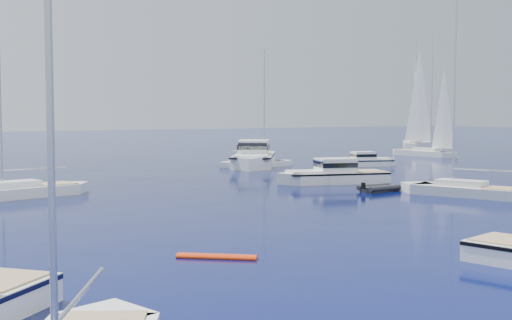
{
  "coord_description": "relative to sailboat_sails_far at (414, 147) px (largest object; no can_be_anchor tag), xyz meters",
  "views": [
    {
      "loc": [
        -29.79,
        -17.52,
        5.73
      ],
      "look_at": [
        -2.79,
        25.47,
        2.2
      ],
      "focal_mm": 47.41,
      "sensor_mm": 36.0,
      "label": 1
    }
  ],
  "objects": [
    {
      "name": "sailboat_sails_far",
      "position": [
        0.0,
        0.0,
        0.0
      ],
      "size": [
        11.01,
        11.66,
        18.73
      ],
      "primitive_type": null,
      "rotation": [
        0.0,
        0.0,
        2.4
      ],
      "color": "silver",
      "rests_on": "ground"
    },
    {
      "name": "tender_grey_near",
      "position": [
        -49.01,
        -45.07,
        0.0
      ],
      "size": [
        3.59,
        2.17,
        0.95
      ],
      "primitive_type": null,
      "rotation": [
        0.0,
        0.0,
        4.79
      ],
      "color": "black",
      "rests_on": "ground"
    },
    {
      "name": "sailboat_mid_r",
      "position": [
        -45.9,
        -50.45,
        0.0
      ],
      "size": [
        6.05,
        10.69,
        15.27
      ],
      "primitive_type": null,
      "rotation": [
        0.0,
        0.0,
        0.34
      ],
      "color": "silver",
      "rests_on": "ground"
    },
    {
      "name": "sailboat_mid_l",
      "position": [
        -72.36,
        -34.69,
        0.0
      ],
      "size": [
        11.42,
        5.01,
        16.27
      ],
      "primitive_type": null,
      "rotation": [
        0.0,
        0.0,
        1.77
      ],
      "color": "white",
      "rests_on": "ground"
    },
    {
      "name": "motor_cruiser_centre",
      "position": [
        -48.35,
        -38.75,
        0.0
      ],
      "size": [
        10.39,
        5.89,
        2.61
      ],
      "primitive_type": null,
      "rotation": [
        0.0,
        0.0,
        1.27
      ],
      "color": "silver",
      "rests_on": "ground"
    },
    {
      "name": "motor_cruiser_far_r",
      "position": [
        -34.22,
        -26.52,
        0.0
      ],
      "size": [
        8.03,
        4.66,
        2.02
      ],
      "primitive_type": null,
      "rotation": [
        0.0,
        0.0,
        4.39
      ],
      "color": "white",
      "rests_on": "ground"
    },
    {
      "name": "sailboat_centre",
      "position": [
        -44.39,
        -20.72,
        0.0
      ],
      "size": [
        9.16,
        3.71,
        13.09
      ],
      "primitive_type": null,
      "rotation": [
        0.0,
        0.0,
        4.55
      ],
      "color": "white",
      "rests_on": "ground"
    },
    {
      "name": "sailboat_sails_r",
      "position": [
        -16.11,
        -17.75,
        0.0
      ],
      "size": [
        4.11,
        11.36,
        16.32
      ],
      "primitive_type": null,
      "rotation": [
        0.0,
        0.0,
        3.25
      ],
      "color": "silver",
      "rests_on": "ground"
    },
    {
      "name": "motor_cruiser_distant",
      "position": [
        -44.6,
        -20.46,
        0.0
      ],
      "size": [
        11.52,
        13.6,
        3.61
      ],
      "primitive_type": null,
      "rotation": [
        0.0,
        0.0,
        2.51
      ],
      "color": "white",
      "rests_on": "ground"
    },
    {
      "name": "kayak_orange",
      "position": [
        -70.26,
        -58.84,
        0.0
      ],
      "size": [
        2.8,
        2.51,
        0.3
      ],
      "primitive_type": null,
      "rotation": [
        0.0,
        0.0,
        0.86
      ],
      "color": "red",
      "rests_on": "ground"
    }
  ]
}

